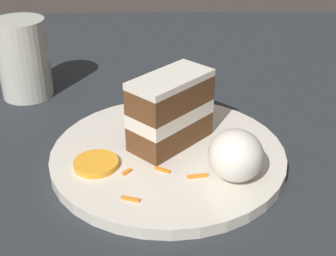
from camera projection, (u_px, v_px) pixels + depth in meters
ground_plane at (130, 171)px, 0.59m from camera, size 6.00×6.00×0.00m
dining_table at (130, 164)px, 0.59m from camera, size 1.29×0.94×0.02m
plate at (168, 155)px, 0.57m from camera, size 0.28×0.28×0.01m
cake_slice at (171, 110)px, 0.56m from camera, size 0.11×0.11×0.09m
cream_dollop at (236, 155)px, 0.51m from camera, size 0.07×0.06×0.06m
orange_garnish at (96, 164)px, 0.54m from camera, size 0.05×0.05×0.01m
carrot_shreds_scatter at (170, 174)px, 0.52m from camera, size 0.10×0.12×0.00m
drinking_glass at (24, 64)px, 0.71m from camera, size 0.08×0.08×0.12m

